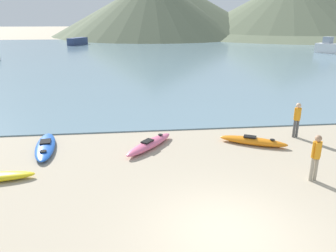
{
  "coord_description": "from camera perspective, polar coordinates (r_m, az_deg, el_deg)",
  "views": [
    {
      "loc": [
        -2.3,
        -6.9,
        5.24
      ],
      "look_at": [
        -0.68,
        7.21,
        0.5
      ],
      "focal_mm": 35.0,
      "sensor_mm": 36.0,
      "label": 1
    }
  ],
  "objects": [
    {
      "name": "bay_water",
      "position": [
        50.2,
        -3.96,
        12.45
      ],
      "size": [
        160.0,
        70.0,
        0.06
      ],
      "primitive_type": "cube",
      "color": "slate",
      "rests_on": "ground_plane"
    },
    {
      "name": "kayak_on_sand_0",
      "position": [
        14.52,
        -20.57,
        -3.34
      ],
      "size": [
        1.22,
        3.28,
        0.32
      ],
      "color": "blue",
      "rests_on": "ground_plane"
    },
    {
      "name": "moored_boat_3",
      "position": [
        56.45,
        26.25,
        12.19
      ],
      "size": [
        3.7,
        4.18,
        2.36
      ],
      "color": "white",
      "rests_on": "bay_water"
    },
    {
      "name": "far_hill_midleft",
      "position": [
        104.87,
        -1.16,
        20.29
      ],
      "size": [
        64.75,
        64.75,
        17.26
      ],
      "primitive_type": "cone",
      "color": "#5B664C",
      "rests_on": "ground_plane"
    },
    {
      "name": "far_hill_right",
      "position": [
        105.97,
        20.33,
        16.44
      ],
      "size": [
        71.15,
        71.15,
        7.06
      ],
      "primitive_type": "cone",
      "color": "#5B664C",
      "rests_on": "ground_plane"
    },
    {
      "name": "ground_plane",
      "position": [
        8.96,
        10.1,
        -17.65
      ],
      "size": [
        400.0,
        400.0,
        0.0
      ],
      "primitive_type": "plane",
      "color": "tan"
    },
    {
      "name": "kayak_on_sand_2",
      "position": [
        13.79,
        -3.23,
        -3.16
      ],
      "size": [
        2.34,
        2.7,
        0.38
      ],
      "color": "#E5668C",
      "rests_on": "ground_plane"
    },
    {
      "name": "far_hill_midright",
      "position": [
        104.67,
        20.44,
        18.76
      ],
      "size": [
        60.01,
        60.01,
        15.59
      ],
      "primitive_type": "cone",
      "color": "#5B664C",
      "rests_on": "ground_plane"
    },
    {
      "name": "person_near_waterline",
      "position": [
        15.85,
        21.56,
        1.34
      ],
      "size": [
        0.33,
        0.24,
        1.61
      ],
      "color": "#4C4C4C",
      "rests_on": "ground_plane"
    },
    {
      "name": "moored_boat_2",
      "position": [
        68.6,
        -15.47,
        14.04
      ],
      "size": [
        3.48,
        5.17,
        1.35
      ],
      "color": "navy",
      "rests_on": "bay_water"
    },
    {
      "name": "person_near_foreground",
      "position": [
        11.84,
        24.35,
        -4.63
      ],
      "size": [
        0.33,
        0.24,
        1.62
      ],
      "color": "gray",
      "rests_on": "ground_plane"
    },
    {
      "name": "far_hill_left",
      "position": [
        92.59,
        -2.78,
        20.03
      ],
      "size": [
        48.54,
        48.54,
        15.66
      ],
      "primitive_type": "cone",
      "color": "#5B664C",
      "rests_on": "ground_plane"
    },
    {
      "name": "kayak_on_sand_1",
      "position": [
        14.58,
        14.58,
        -2.54
      ],
      "size": [
        2.81,
        1.83,
        0.37
      ],
      "color": "orange",
      "rests_on": "ground_plane"
    }
  ]
}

